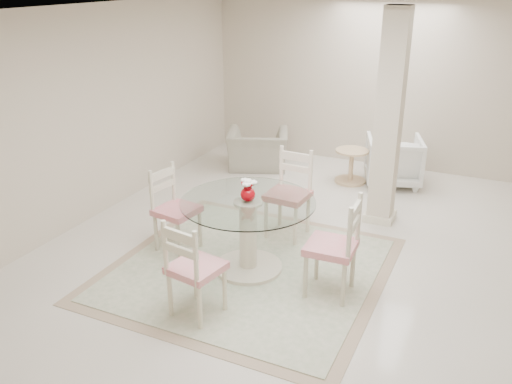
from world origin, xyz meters
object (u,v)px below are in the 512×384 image
at_px(dining_chair_west, 172,203).
at_px(dining_chair_north, 291,187).
at_px(armchair_white, 393,160).
at_px(side_table, 351,167).
at_px(dining_table, 248,235).
at_px(dining_chair_east, 339,240).
at_px(recliner_taupe, 258,150).
at_px(red_vase, 248,190).
at_px(column, 389,120).
at_px(dining_chair_south, 191,263).

bearing_deg(dining_chair_west, dining_chair_north, -40.01).
bearing_deg(armchair_white, dining_chair_west, 41.18).
height_order(armchair_white, side_table, armchair_white).
height_order(dining_table, armchair_white, dining_table).
bearing_deg(dining_chair_east, dining_chair_west, -96.76).
bearing_deg(recliner_taupe, armchair_white, 163.66).
distance_m(dining_chair_north, armchair_white, 2.42).
height_order(dining_table, side_table, dining_table).
relative_size(dining_chair_east, recliner_taupe, 1.21).
height_order(red_vase, armchair_white, red_vase).
bearing_deg(dining_chair_west, recliner_taupe, 15.20).
distance_m(dining_chair_east, recliner_taupe, 3.94).
distance_m(red_vase, dining_chair_north, 1.08).
height_order(red_vase, dining_chair_north, dining_chair_north).
xyz_separation_m(column, dining_chair_west, (-2.03, -1.83, -0.77)).
height_order(column, armchair_white, column).
xyz_separation_m(recliner_taupe, armchair_white, (2.18, 0.22, 0.06)).
bearing_deg(recliner_taupe, red_vase, 91.11).
distance_m(dining_table, armchair_white, 3.41).
xyz_separation_m(red_vase, dining_chair_west, (-1.02, 0.09, -0.36)).
bearing_deg(column, dining_chair_east, -89.55).
bearing_deg(dining_table, dining_chair_south, -94.88).
xyz_separation_m(dining_chair_east, dining_chair_south, (-1.11, -0.95, -0.03)).
height_order(dining_chair_east, dining_chair_north, dining_chair_north).
bearing_deg(dining_chair_north, column, 46.70).
bearing_deg(recliner_taupe, dining_table, 91.10).
height_order(column, dining_table, column).
relative_size(red_vase, dining_chair_east, 0.21).
xyz_separation_m(dining_chair_north, recliner_taupe, (-1.40, 2.05, -0.31)).
distance_m(column, dining_chair_west, 2.83).
distance_m(dining_chair_east, dining_chair_west, 2.05).
height_order(dining_chair_east, recliner_taupe, dining_chair_east).
relative_size(dining_chair_south, armchair_white, 1.36).
height_order(dining_table, recliner_taupe, dining_table).
bearing_deg(dining_chair_west, dining_table, -85.40).
xyz_separation_m(dining_chair_south, side_table, (0.36, 4.10, -0.35)).
distance_m(red_vase, dining_chair_east, 1.07).
distance_m(recliner_taupe, armchair_white, 2.20).
height_order(red_vase, dining_chair_west, dining_chair_west).
relative_size(column, dining_table, 1.89).
height_order(dining_chair_north, dining_chair_south, dining_chair_north).
relative_size(dining_chair_north, side_table, 2.27).
height_order(dining_chair_north, side_table, dining_chair_north).
distance_m(dining_chair_east, armchair_white, 3.38).
relative_size(dining_table, dining_chair_east, 1.21).
bearing_deg(side_table, dining_chair_east, -76.61).
height_order(dining_table, dining_chair_east, dining_chair_east).
relative_size(dining_table, red_vase, 5.90).
height_order(column, side_table, column).
xyz_separation_m(column, dining_chair_east, (0.02, -1.98, -0.73)).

